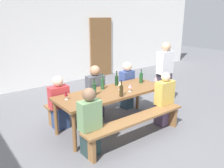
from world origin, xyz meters
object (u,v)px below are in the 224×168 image
(wine_glass_1, at_px, (66,94))
(seated_guest_near_1, at_px, (164,100))
(wine_bottle_4, at_px, (102,83))
(seated_guest_far_1, at_px, (95,93))
(wine_glass_4, at_px, (130,86))
(wine_glass_3, at_px, (156,79))
(seated_guest_far_2, at_px, (127,86))
(wine_glass_0, at_px, (86,99))
(seated_guest_near_0, at_px, (90,123))
(wine_bottle_0, at_px, (141,78))
(wine_bottle_2, at_px, (117,80))
(standing_host, at_px, (164,76))
(seated_guest_far_0, at_px, (59,104))
(wine_bottle_1, at_px, (94,89))
(wine_bottle_5, at_px, (121,90))
(bench_near, at_px, (137,122))
(wooden_door, at_px, (101,48))
(tasting_table, at_px, (112,95))
(wine_glass_2, at_px, (120,84))
(wine_bottle_3, at_px, (94,96))
(bench_far, at_px, (93,100))

(wine_glass_1, relative_size, seated_guest_near_1, 0.14)
(wine_bottle_4, xyz_separation_m, seated_guest_far_1, (0.05, 0.34, -0.30))
(wine_glass_4, distance_m, seated_guest_near_1, 0.80)
(wine_glass_3, height_order, seated_guest_far_2, seated_guest_far_2)
(wine_glass_0, height_order, seated_guest_near_0, seated_guest_near_0)
(wine_bottle_0, bearing_deg, seated_guest_far_2, 87.76)
(wine_bottle_2, distance_m, standing_host, 1.33)
(wine_bottle_4, height_order, seated_guest_near_1, seated_guest_near_1)
(wine_bottle_4, bearing_deg, seated_guest_far_0, 157.30)
(wine_bottle_1, xyz_separation_m, wine_glass_4, (0.67, -0.24, -0.01))
(wine_bottle_5, xyz_separation_m, seated_guest_far_2, (0.93, 0.90, -0.31))
(bench_near, bearing_deg, wooden_door, 62.62)
(bench_near, height_order, wine_bottle_5, wine_bottle_5)
(tasting_table, distance_m, seated_guest_near_0, 1.05)
(wooden_door, distance_m, wine_glass_0, 4.82)
(wine_glass_2, relative_size, seated_guest_near_1, 0.16)
(wine_bottle_3, relative_size, wine_glass_1, 1.89)
(seated_guest_far_1, bearing_deg, tasting_table, 1.68)
(wine_bottle_2, bearing_deg, wine_bottle_3, -150.22)
(wooden_door, height_order, seated_guest_near_0, wooden_door)
(bench_near, distance_m, seated_guest_far_1, 1.30)
(wine_glass_3, bearing_deg, wine_bottle_2, 144.11)
(wooden_door, height_order, wine_bottle_0, wooden_door)
(bench_near, xyz_separation_m, wine_glass_1, (-0.92, 0.84, 0.50))
(wine_bottle_1, distance_m, seated_guest_far_1, 0.74)
(wine_bottle_4, xyz_separation_m, wine_bottle_5, (0.02, -0.56, -0.01))
(wine_glass_2, distance_m, seated_guest_far_1, 0.69)
(wine_bottle_2, height_order, seated_guest_near_0, seated_guest_near_0)
(seated_guest_far_0, height_order, seated_guest_far_1, seated_guest_far_1)
(wine_glass_3, bearing_deg, seated_guest_near_1, -107.16)
(wine_bottle_2, height_order, wine_glass_2, wine_bottle_2)
(wine_glass_3, distance_m, seated_guest_far_0, 2.07)
(wine_glass_3, xyz_separation_m, seated_guest_near_1, (-0.10, -0.34, -0.37))
(seated_guest_near_1, bearing_deg, seated_guest_far_1, 39.02)
(wooden_door, xyz_separation_m, wine_bottle_0, (-1.30, -3.39, -0.18))
(seated_guest_far_1, bearing_deg, wine_glass_3, 52.17)
(bench_far, height_order, wine_glass_1, wine_glass_1)
(wine_bottle_2, bearing_deg, wine_bottle_4, -175.27)
(wine_bottle_4, height_order, standing_host, standing_host)
(wine_bottle_1, bearing_deg, tasting_table, -1.68)
(wooden_door, xyz_separation_m, wine_bottle_5, (-2.21, -3.81, -0.19))
(wine_glass_2, bearing_deg, wine_glass_1, 173.02)
(wooden_door, bearing_deg, wine_bottle_3, -126.50)
(wine_glass_3, bearing_deg, wine_glass_4, 179.78)
(bench_far, bearing_deg, wine_glass_0, -127.10)
(standing_host, bearing_deg, wine_bottle_1, 1.74)
(tasting_table, distance_m, bench_far, 0.78)
(bench_near, relative_size, standing_host, 1.35)
(wine_glass_2, relative_size, seated_guest_near_0, 0.15)
(wine_bottle_0, bearing_deg, seated_guest_far_1, 151.02)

